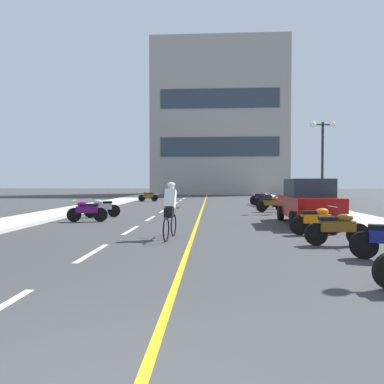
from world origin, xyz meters
TOP-DOWN VIEW (x-y plane):
  - ground_plane at (0.00, 21.00)m, footprint 140.00×140.00m
  - curb_left at (-7.20, 24.00)m, footprint 2.40×72.00m
  - curb_right at (7.20, 24.00)m, footprint 2.40×72.00m
  - lane_dash_1 at (-2.00, 6.00)m, footprint 0.14×2.20m
  - lane_dash_2 at (-2.00, 10.00)m, footprint 0.14×2.20m
  - lane_dash_3 at (-2.00, 14.00)m, footprint 0.14×2.20m
  - lane_dash_4 at (-2.00, 18.00)m, footprint 0.14×2.20m
  - lane_dash_5 at (-2.00, 22.00)m, footprint 0.14×2.20m
  - lane_dash_6 at (-2.00, 26.00)m, footprint 0.14×2.20m
  - lane_dash_7 at (-2.00, 30.00)m, footprint 0.14×2.20m
  - lane_dash_8 at (-2.00, 34.00)m, footprint 0.14×2.20m
  - lane_dash_9 at (-2.00, 38.00)m, footprint 0.14×2.20m
  - lane_dash_10 at (-2.00, 42.00)m, footprint 0.14×2.20m
  - lane_dash_11 at (-2.00, 46.00)m, footprint 0.14×2.20m
  - centre_line_yellow at (0.25, 24.00)m, footprint 0.12×66.00m
  - office_building at (1.87, 48.26)m, footprint 18.73×6.64m
  - street_lamp_mid at (7.23, 18.62)m, footprint 1.46×0.36m
  - parked_car_near at (4.70, 12.12)m, footprint 2.01×4.24m
  - motorcycle_2 at (4.17, 7.30)m, footprint 1.70×0.60m
  - motorcycle_3 at (4.18, 9.24)m, footprint 1.70×0.60m
  - motorcycle_4 at (-4.45, 12.47)m, footprint 1.70×0.60m
  - motorcycle_5 at (-4.41, 14.38)m, footprint 1.65×0.78m
  - motorcycle_6 at (4.20, 17.84)m, footprint 1.70×0.60m
  - motorcycle_7 at (4.71, 19.97)m, footprint 1.70×0.60m
  - motorcycle_8 at (4.57, 22.11)m, footprint 1.64×0.80m
  - motorcycle_9 at (4.49, 23.80)m, footprint 1.63×0.81m
  - motorcycle_10 at (4.69, 25.60)m, footprint 1.68×0.64m
  - motorcycle_11 at (-4.68, 28.17)m, footprint 1.70×0.60m
  - cyclist_rider at (-0.40, 8.23)m, footprint 0.43×1.77m

SIDE VIEW (x-z plane):
  - ground_plane at x=0.00m, z-range 0.00..0.00m
  - lane_dash_1 at x=-2.00m, z-range 0.00..0.01m
  - lane_dash_2 at x=-2.00m, z-range 0.00..0.01m
  - lane_dash_3 at x=-2.00m, z-range 0.00..0.01m
  - lane_dash_4 at x=-2.00m, z-range 0.00..0.01m
  - lane_dash_5 at x=-2.00m, z-range 0.00..0.01m
  - lane_dash_6 at x=-2.00m, z-range 0.00..0.01m
  - lane_dash_7 at x=-2.00m, z-range 0.00..0.01m
  - lane_dash_8 at x=-2.00m, z-range 0.00..0.01m
  - lane_dash_9 at x=-2.00m, z-range 0.00..0.01m
  - lane_dash_10 at x=-2.00m, z-range 0.00..0.01m
  - lane_dash_11 at x=-2.00m, z-range 0.00..0.01m
  - centre_line_yellow at x=0.25m, z-range 0.00..0.01m
  - curb_left at x=-7.20m, z-range 0.00..0.12m
  - curb_right at x=7.20m, z-range 0.00..0.12m
  - motorcycle_2 at x=4.17m, z-range 0.01..0.93m
  - motorcycle_3 at x=4.18m, z-range 0.01..0.93m
  - motorcycle_4 at x=-4.45m, z-range 0.01..0.93m
  - motorcycle_5 at x=-4.41m, z-range 0.01..0.93m
  - motorcycle_6 at x=4.20m, z-range 0.01..0.93m
  - motorcycle_7 at x=4.71m, z-range 0.01..0.93m
  - motorcycle_8 at x=4.57m, z-range 0.01..0.93m
  - motorcycle_9 at x=4.49m, z-range 0.01..0.93m
  - motorcycle_10 at x=4.69m, z-range 0.01..0.93m
  - motorcycle_11 at x=-4.68m, z-range 0.01..0.93m
  - cyclist_rider at x=-0.40m, z-range 0.03..1.74m
  - parked_car_near at x=4.70m, z-range 0.01..1.83m
  - street_lamp_mid at x=7.23m, z-range 1.30..6.35m
  - office_building at x=1.87m, z-range 0.00..21.30m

